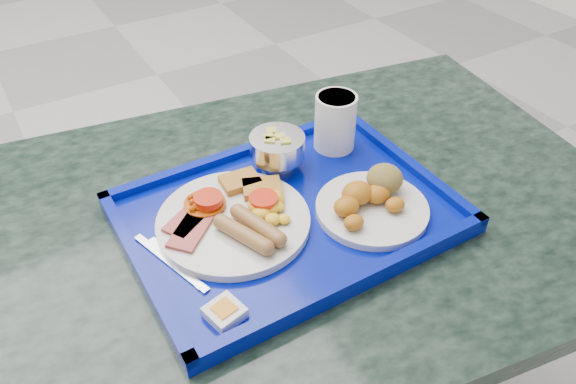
{
  "coord_description": "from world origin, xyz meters",
  "views": [
    {
      "loc": [
        -0.05,
        -1.78,
        1.31
      ],
      "look_at": [
        0.29,
        -1.21,
        0.76
      ],
      "focal_mm": 35.0,
      "sensor_mm": 36.0,
      "label": 1
    }
  ],
  "objects_px": {
    "fruit_bowl": "(277,147)",
    "juice_cup": "(335,120)",
    "tray": "(288,215)",
    "main_plate": "(237,217)",
    "bread_plate": "(372,200)",
    "table": "(289,282)"
  },
  "relations": [
    {
      "from": "table",
      "to": "tray",
      "type": "relative_size",
      "value": 2.45
    },
    {
      "from": "table",
      "to": "bread_plate",
      "type": "bearing_deg",
      "value": -39.73
    },
    {
      "from": "table",
      "to": "main_plate",
      "type": "bearing_deg",
      "value": -177.49
    },
    {
      "from": "main_plate",
      "to": "fruit_bowl",
      "type": "distance_m",
      "value": 0.16
    },
    {
      "from": "main_plate",
      "to": "juice_cup",
      "type": "distance_m",
      "value": 0.27
    },
    {
      "from": "fruit_bowl",
      "to": "juice_cup",
      "type": "distance_m",
      "value": 0.12
    },
    {
      "from": "main_plate",
      "to": "bread_plate",
      "type": "height_order",
      "value": "bread_plate"
    },
    {
      "from": "table",
      "to": "fruit_bowl",
      "type": "xyz_separation_m",
      "value": [
        0.03,
        0.09,
        0.24
      ]
    },
    {
      "from": "fruit_bowl",
      "to": "main_plate",
      "type": "bearing_deg",
      "value": -143.86
    },
    {
      "from": "bread_plate",
      "to": "fruit_bowl",
      "type": "distance_m",
      "value": 0.19
    },
    {
      "from": "table",
      "to": "bread_plate",
      "type": "xyz_separation_m",
      "value": [
        0.1,
        -0.08,
        0.22
      ]
    },
    {
      "from": "tray",
      "to": "main_plate",
      "type": "distance_m",
      "value": 0.08
    },
    {
      "from": "bread_plate",
      "to": "fruit_bowl",
      "type": "relative_size",
      "value": 1.88
    },
    {
      "from": "bread_plate",
      "to": "fruit_bowl",
      "type": "height_order",
      "value": "fruit_bowl"
    },
    {
      "from": "tray",
      "to": "table",
      "type": "bearing_deg",
      "value": 56.55
    },
    {
      "from": "bread_plate",
      "to": "juice_cup",
      "type": "xyz_separation_m",
      "value": [
        0.05,
        0.17,
        0.04
      ]
    },
    {
      "from": "bread_plate",
      "to": "juice_cup",
      "type": "relative_size",
      "value": 1.73
    },
    {
      "from": "tray",
      "to": "main_plate",
      "type": "bearing_deg",
      "value": 167.13
    },
    {
      "from": "fruit_bowl",
      "to": "juice_cup",
      "type": "bearing_deg",
      "value": 1.39
    },
    {
      "from": "bread_plate",
      "to": "tray",
      "type": "bearing_deg",
      "value": 152.02
    },
    {
      "from": "tray",
      "to": "bread_plate",
      "type": "bearing_deg",
      "value": -27.98
    },
    {
      "from": "main_plate",
      "to": "bread_plate",
      "type": "bearing_deg",
      "value": -22.18
    }
  ]
}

